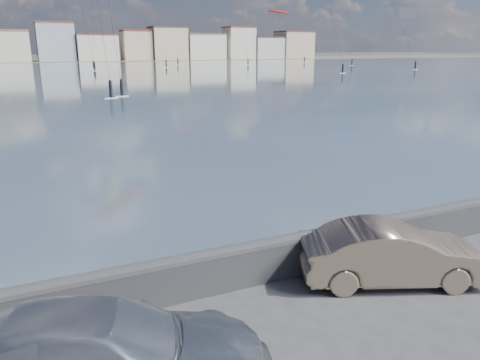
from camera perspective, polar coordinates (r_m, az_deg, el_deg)
name	(u,v)px	position (r m, az deg, el deg)	size (l,w,h in m)	color
ground	(283,356)	(9.18, 5.31, -20.59)	(700.00, 700.00, 0.00)	#333335
bay_water	(38,76)	(98.03, -23.38, 11.54)	(500.00, 177.00, 0.00)	#395769
far_shore_strip	(25,61)	(206.41, -24.77, 13.07)	(500.00, 60.00, 0.00)	#4C473D
seawall	(225,267)	(10.94, -1.88, -10.52)	(400.00, 0.36, 1.08)	#28282B
far_buildings	(27,45)	(192.37, -24.49, 14.79)	(240.79, 13.26, 14.60)	beige
car_silver	(102,356)	(8.12, -16.45, -19.91)	(2.21, 5.43, 1.58)	#B4B7BB
car_champagne	(392,254)	(11.82, 18.05, -8.52)	(1.52, 4.36, 1.44)	#9F876D
kitesurfer_20	(279,13)	(176.47, 4.74, 19.66)	(7.54, 17.29, 18.23)	red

